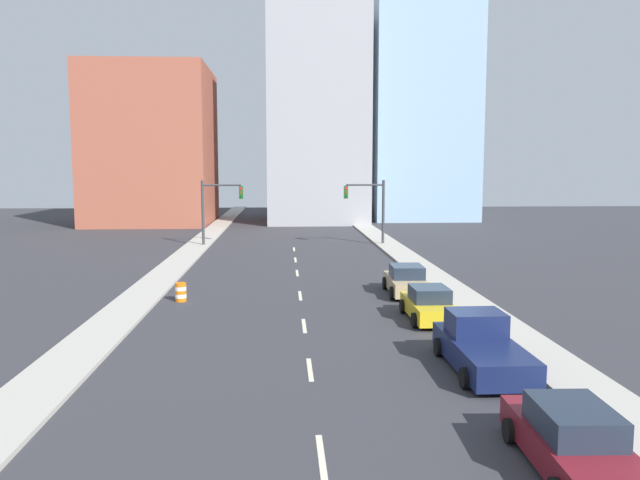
{
  "coord_description": "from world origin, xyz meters",
  "views": [
    {
      "loc": [
        -0.85,
        -6.08,
        6.7
      ],
      "look_at": [
        1.43,
        32.62,
        2.2
      ],
      "focal_mm": 35.0,
      "sensor_mm": 36.0,
      "label": 1
    }
  ],
  "objects_px": {
    "sedan_maroon": "(573,442)",
    "sedan_yellow": "(429,305)",
    "traffic_barrel": "(181,292)",
    "traffic_signal_left": "(215,204)",
    "pickup_truck_navy": "(481,347)",
    "sedan_tan": "(407,281)",
    "traffic_signal_right": "(372,204)"
  },
  "relations": [
    {
      "from": "pickup_truck_navy",
      "to": "sedan_tan",
      "type": "bearing_deg",
      "value": 90.42
    },
    {
      "from": "sedan_yellow",
      "to": "traffic_signal_left",
      "type": "bearing_deg",
      "value": 114.6
    },
    {
      "from": "sedan_maroon",
      "to": "sedan_yellow",
      "type": "xyz_separation_m",
      "value": [
        0.07,
        13.9,
        -0.01
      ]
    },
    {
      "from": "pickup_truck_navy",
      "to": "traffic_signal_left",
      "type": "bearing_deg",
      "value": 110.44
    },
    {
      "from": "traffic_signal_right",
      "to": "pickup_truck_navy",
      "type": "relative_size",
      "value": 1.05
    },
    {
      "from": "traffic_barrel",
      "to": "sedan_maroon",
      "type": "relative_size",
      "value": 0.2
    },
    {
      "from": "sedan_yellow",
      "to": "sedan_tan",
      "type": "xyz_separation_m",
      "value": [
        0.11,
        5.66,
        0.03
      ]
    },
    {
      "from": "traffic_signal_right",
      "to": "traffic_barrel",
      "type": "bearing_deg",
      "value": -119.76
    },
    {
      "from": "traffic_barrel",
      "to": "pickup_truck_navy",
      "type": "relative_size",
      "value": 0.18
    },
    {
      "from": "sedan_maroon",
      "to": "sedan_yellow",
      "type": "distance_m",
      "value": 13.9
    },
    {
      "from": "sedan_yellow",
      "to": "sedan_tan",
      "type": "distance_m",
      "value": 5.66
    },
    {
      "from": "traffic_signal_left",
      "to": "sedan_maroon",
      "type": "relative_size",
      "value": 1.17
    },
    {
      "from": "traffic_signal_left",
      "to": "pickup_truck_navy",
      "type": "height_order",
      "value": "traffic_signal_left"
    },
    {
      "from": "traffic_signal_right",
      "to": "sedan_maroon",
      "type": "bearing_deg",
      "value": -91.81
    },
    {
      "from": "traffic_signal_right",
      "to": "sedan_yellow",
      "type": "height_order",
      "value": "traffic_signal_right"
    },
    {
      "from": "traffic_signal_right",
      "to": "sedan_tan",
      "type": "relative_size",
      "value": 1.24
    },
    {
      "from": "traffic_signal_left",
      "to": "sedan_tan",
      "type": "bearing_deg",
      "value": -59.82
    },
    {
      "from": "traffic_signal_right",
      "to": "traffic_barrel",
      "type": "relative_size",
      "value": 5.93
    },
    {
      "from": "traffic_signal_right",
      "to": "sedan_yellow",
      "type": "distance_m",
      "value": 27.15
    },
    {
      "from": "pickup_truck_navy",
      "to": "sedan_tan",
      "type": "xyz_separation_m",
      "value": [
        -0.04,
        12.46,
        -0.04
      ]
    },
    {
      "from": "traffic_signal_left",
      "to": "sedan_maroon",
      "type": "bearing_deg",
      "value": -73.37
    },
    {
      "from": "traffic_barrel",
      "to": "sedan_tan",
      "type": "relative_size",
      "value": 0.21
    },
    {
      "from": "traffic_signal_right",
      "to": "traffic_barrel",
      "type": "distance_m",
      "value": 26.06
    },
    {
      "from": "traffic_signal_right",
      "to": "sedan_yellow",
      "type": "xyz_separation_m",
      "value": [
        -1.23,
        -26.97,
        -2.94
      ]
    },
    {
      "from": "sedan_yellow",
      "to": "sedan_maroon",
      "type": "bearing_deg",
      "value": -90.15
    },
    {
      "from": "traffic_barrel",
      "to": "sedan_yellow",
      "type": "distance_m",
      "value": 12.46
    },
    {
      "from": "sedan_maroon",
      "to": "sedan_yellow",
      "type": "bearing_deg",
      "value": 92.01
    },
    {
      "from": "traffic_barrel",
      "to": "pickup_truck_navy",
      "type": "height_order",
      "value": "pickup_truck_navy"
    },
    {
      "from": "traffic_signal_right",
      "to": "pickup_truck_navy",
      "type": "bearing_deg",
      "value": -91.82
    },
    {
      "from": "traffic_barrel",
      "to": "sedan_yellow",
      "type": "bearing_deg",
      "value": -21.22
    },
    {
      "from": "pickup_truck_navy",
      "to": "sedan_maroon",
      "type": "bearing_deg",
      "value": -91.52
    },
    {
      "from": "traffic_signal_left",
      "to": "sedan_tan",
      "type": "distance_m",
      "value": 24.82
    }
  ]
}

